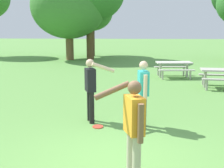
{
  "coord_description": "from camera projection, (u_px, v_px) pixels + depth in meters",
  "views": [
    {
      "loc": [
        0.28,
        -4.69,
        2.4
      ],
      "look_at": [
        -0.23,
        2.37,
        1.0
      ],
      "focal_mm": 45.47,
      "sensor_mm": 36.0,
      "label": 1
    }
  ],
  "objects": [
    {
      "name": "picnic_table_near",
      "position": [
        222.0,
        74.0,
        11.45
      ],
      "size": [
        1.85,
        1.61,
        0.77
      ],
      "color": "#B2ADA3",
      "rests_on": "ground"
    },
    {
      "name": "person_bystander",
      "position": [
        143.0,
        90.0,
        6.8
      ],
      "size": [
        0.28,
        0.6,
        1.64
      ],
      "color": "#1E234C",
      "rests_on": "ground"
    },
    {
      "name": "person_catcher",
      "position": [
        91.0,
        86.0,
        7.21
      ],
      "size": [
        0.8,
        0.58,
        1.64
      ],
      "color": "black",
      "rests_on": "ground"
    },
    {
      "name": "picnic_table_far",
      "position": [
        174.0,
        66.0,
        13.93
      ],
      "size": [
        1.83,
        1.58,
        0.77
      ],
      "color": "beige",
      "rests_on": "ground"
    },
    {
      "name": "ground_plane",
      "position": [
        115.0,
        164.0,
        5.07
      ],
      "size": [
        120.0,
        120.0,
        0.0
      ],
      "primitive_type": "plane",
      "color": "#609947"
    },
    {
      "name": "person_thrower",
      "position": [
        133.0,
        124.0,
        4.31
      ],
      "size": [
        0.8,
        0.58,
        1.64
      ],
      "color": "#B7AD93",
      "rests_on": "ground"
    },
    {
      "name": "tree_broad_center",
      "position": [
        69.0,
        7.0,
        21.1
      ],
      "size": [
        5.59,
        5.59,
        6.34
      ],
      "color": "brown",
      "rests_on": "ground"
    },
    {
      "name": "tree_far_right",
      "position": [
        91.0,
        13.0,
        24.1
      ],
      "size": [
        3.62,
        3.62,
        5.23
      ],
      "color": "#4C3823",
      "rests_on": "ground"
    },
    {
      "name": "frisbee",
      "position": [
        98.0,
        127.0,
        6.99
      ],
      "size": [
        0.27,
        0.27,
        0.03
      ],
      "primitive_type": "cylinder",
      "color": "#E04733",
      "rests_on": "ground"
    }
  ]
}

